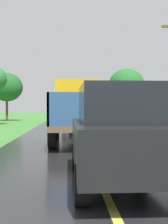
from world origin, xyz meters
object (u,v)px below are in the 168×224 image
banana_truck_near (79,110)px  roadside_tree_near_left (127,85)px  roadside_tree_mid_right (7,87)px  banana_truck_far (75,109)px  following_car (118,134)px

banana_truck_near → roadside_tree_near_left: (5.62, 17.28, 2.53)m
roadside_tree_near_left → roadside_tree_mid_right: (-13.52, 5.65, 0.09)m
banana_truck_far → roadside_tree_mid_right: (-8.05, 7.94, 2.62)m
banana_truck_near → banana_truck_far: bearing=89.4°
banana_truck_near → roadside_tree_mid_right: size_ratio=1.00×
banana_truck_far → roadside_tree_mid_right: roadside_tree_mid_right is taller
banana_truck_near → roadside_tree_mid_right: roadside_tree_mid_right is taller
roadside_tree_near_left → following_car: roadside_tree_near_left is taller
roadside_tree_mid_right → following_car: (8.39, -30.31, -3.02)m
banana_truck_far → roadside_tree_near_left: (5.47, 2.29, 2.53)m
banana_truck_near → banana_truck_far: (0.15, 14.99, 0.00)m
banana_truck_near → following_car: bearing=-86.2°
banana_truck_near → following_car: banana_truck_near is taller
banana_truck_far → following_car: bearing=-89.1°
roadside_tree_near_left → roadside_tree_mid_right: 14.66m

